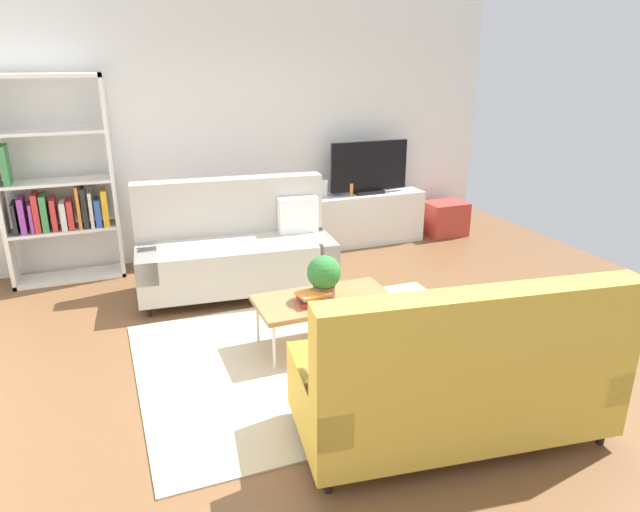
# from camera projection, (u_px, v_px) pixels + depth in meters

# --- Properties ---
(ground_plane) EXTENTS (7.68, 7.68, 0.00)m
(ground_plane) POSITION_uv_depth(u_px,v_px,m) (329.00, 351.00, 4.63)
(ground_plane) COLOR brown
(wall_far) EXTENTS (6.40, 0.12, 2.90)m
(wall_far) POSITION_uv_depth(u_px,v_px,m) (238.00, 129.00, 6.60)
(wall_far) COLOR white
(wall_far) RESTS_ON ground_plane
(area_rug) EXTENTS (2.90, 2.20, 0.01)m
(area_rug) POSITION_uv_depth(u_px,v_px,m) (328.00, 356.00, 4.53)
(area_rug) COLOR beige
(area_rug) RESTS_ON ground_plane
(couch_beige) EXTENTS (1.97, 1.01, 1.10)m
(couch_beige) POSITION_uv_depth(u_px,v_px,m) (236.00, 248.00, 5.69)
(couch_beige) COLOR #B2ADA3
(couch_beige) RESTS_ON ground_plane
(couch_green) EXTENTS (2.00, 1.09, 1.10)m
(couch_green) POSITION_uv_depth(u_px,v_px,m) (454.00, 376.00, 3.43)
(couch_green) COLOR gold
(couch_green) RESTS_ON ground_plane
(coffee_table) EXTENTS (1.10, 0.56, 0.42)m
(coffee_table) POSITION_uv_depth(u_px,v_px,m) (324.00, 301.00, 4.60)
(coffee_table) COLOR #9E7042
(coffee_table) RESTS_ON ground_plane
(tv_console) EXTENTS (1.40, 0.44, 0.64)m
(tv_console) POSITION_uv_depth(u_px,v_px,m) (367.00, 218.00, 7.20)
(tv_console) COLOR silver
(tv_console) RESTS_ON ground_plane
(tv) EXTENTS (1.00, 0.20, 0.64)m
(tv) POSITION_uv_depth(u_px,v_px,m) (369.00, 168.00, 6.98)
(tv) COLOR black
(tv) RESTS_ON tv_console
(bookshelf) EXTENTS (1.10, 0.36, 2.10)m
(bookshelf) POSITION_uv_depth(u_px,v_px,m) (57.00, 191.00, 5.80)
(bookshelf) COLOR white
(bookshelf) RESTS_ON ground_plane
(storage_trunk) EXTENTS (0.52, 0.40, 0.44)m
(storage_trunk) POSITION_uv_depth(u_px,v_px,m) (445.00, 219.00, 7.53)
(storage_trunk) COLOR #B2382D
(storage_trunk) RESTS_ON ground_plane
(potted_plant) EXTENTS (0.27, 0.27, 0.36)m
(potted_plant) POSITION_uv_depth(u_px,v_px,m) (324.00, 275.00, 4.52)
(potted_plant) COLOR brown
(potted_plant) RESTS_ON coffee_table
(table_book_0) EXTENTS (0.26, 0.21, 0.04)m
(table_book_0) POSITION_uv_depth(u_px,v_px,m) (313.00, 301.00, 4.49)
(table_book_0) COLOR red
(table_book_0) RESTS_ON coffee_table
(table_book_1) EXTENTS (0.27, 0.22, 0.03)m
(table_book_1) POSITION_uv_depth(u_px,v_px,m) (313.00, 297.00, 4.47)
(table_book_1) COLOR #262626
(table_book_1) RESTS_ON table_book_0
(table_book_2) EXTENTS (0.26, 0.21, 0.03)m
(table_book_2) POSITION_uv_depth(u_px,v_px,m) (313.00, 294.00, 4.46)
(table_book_2) COLOR orange
(table_book_2) RESTS_ON table_book_1
(vase_0) EXTENTS (0.12, 0.12, 0.19)m
(vase_0) POSITION_uv_depth(u_px,v_px,m) (323.00, 188.00, 6.91)
(vase_0) COLOR silver
(vase_0) RESTS_ON tv_console
(vase_1) EXTENTS (0.10, 0.10, 0.13)m
(vase_1) POSITION_uv_depth(u_px,v_px,m) (336.00, 189.00, 6.98)
(vase_1) COLOR #4C72B2
(vase_1) RESTS_ON tv_console
(bottle_0) EXTENTS (0.05, 0.05, 0.15)m
(bottle_0) POSITION_uv_depth(u_px,v_px,m) (351.00, 189.00, 6.95)
(bottle_0) COLOR orange
(bottle_0) RESTS_ON tv_console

